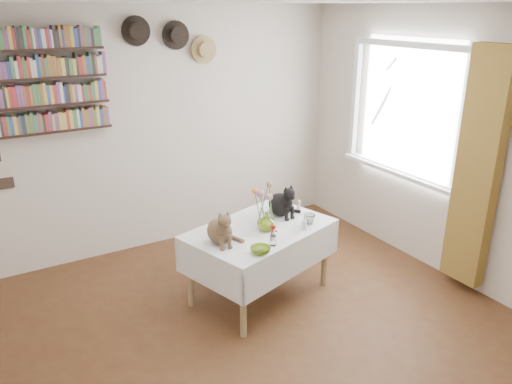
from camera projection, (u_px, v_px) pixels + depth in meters
room at (286, 196)px, 3.42m from camera, size 4.08×4.58×2.58m
window at (405, 121)px, 4.95m from camera, size 0.12×1.52×1.32m
curtain at (478, 171)px, 4.27m from camera, size 0.12×0.38×2.10m
dining_table at (260, 245)px, 4.38m from camera, size 1.42×1.12×0.67m
tabby_cat at (219, 225)px, 4.00m from camera, size 0.24×0.29×0.32m
black_cat at (280, 199)px, 4.53m from camera, size 0.25×0.30×0.32m
flower_vase at (266, 221)px, 4.25m from camera, size 0.22×0.22×0.17m
green_bowl at (260, 250)px, 3.87m from camera, size 0.22×0.22×0.05m
drinking_glass at (309, 219)px, 4.38m from camera, size 0.12×0.12×0.09m
candlestick at (304, 224)px, 4.26m from camera, size 0.04×0.04×0.16m
berry_jar at (273, 235)px, 3.98m from camera, size 0.05×0.05×0.21m
porcelain_figurine at (299, 206)px, 4.68m from camera, size 0.06×0.06×0.11m
flower_bouquet at (266, 192)px, 4.17m from camera, size 0.17×0.12×0.39m
bookshelf_unit at (48, 82)px, 4.42m from camera, size 1.00×0.16×0.91m
wall_hats at (174, 39)px, 4.91m from camera, size 0.98×0.09×0.48m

